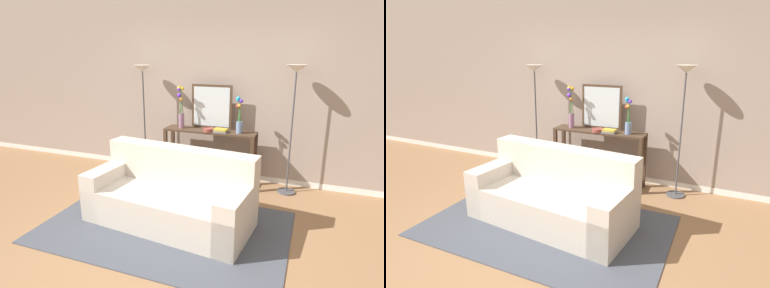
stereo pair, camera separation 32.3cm
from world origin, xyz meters
TOP-DOWN VIEW (x-y plane):
  - ground_plane at (0.00, 0.00)m, footprint 16.00×16.00m
  - back_wall at (0.00, 2.29)m, footprint 12.00×0.15m
  - area_rug at (-0.14, 0.41)m, footprint 2.83×1.78m
  - couch at (-0.14, 0.57)m, footprint 2.03×1.05m
  - console_table at (-0.08, 1.90)m, footprint 1.41×0.33m
  - floor_lamp_left at (-1.21, 1.93)m, footprint 0.28×0.28m
  - floor_lamp_right at (1.10, 1.93)m, footprint 0.28×0.28m
  - wall_mirror at (-0.10, 2.03)m, footprint 0.63×0.02m
  - vase_tall_flowers at (-0.54, 1.88)m, footprint 0.12×0.10m
  - vase_short_flowers at (0.37, 1.87)m, footprint 0.11×0.11m
  - fruit_bowl at (-0.06, 1.80)m, footprint 0.16×0.16m
  - book_stack at (0.11, 1.84)m, footprint 0.21×0.16m
  - book_row_under_console at (-0.49, 1.90)m, footprint 0.31×0.18m

SIDE VIEW (x-z plane):
  - ground_plane at x=0.00m, z-range -0.02..0.00m
  - area_rug at x=-0.14m, z-range 0.00..0.01m
  - book_row_under_console at x=-0.49m, z-range -0.01..0.12m
  - couch at x=-0.14m, z-range -0.12..0.76m
  - console_table at x=-0.08m, z-range 0.16..1.00m
  - book_stack at x=0.11m, z-range 0.85..0.90m
  - fruit_bowl at x=-0.06m, z-range 0.85..0.90m
  - vase_short_flowers at x=0.37m, z-range 0.81..1.35m
  - vase_tall_flowers at x=-0.54m, z-range 0.83..1.48m
  - wall_mirror at x=-0.10m, z-range 0.85..1.52m
  - floor_lamp_left at x=-1.21m, z-range 0.51..2.30m
  - floor_lamp_right at x=1.10m, z-range 0.52..2.35m
  - back_wall at x=0.00m, z-range 0.00..3.07m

